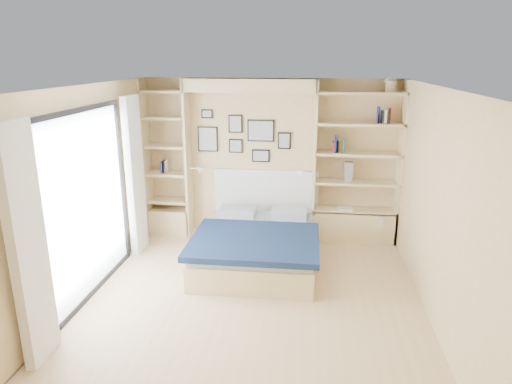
# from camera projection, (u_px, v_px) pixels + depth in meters

# --- Properties ---
(ground) EXTENTS (4.50, 4.50, 0.00)m
(ground) POSITION_uv_depth(u_px,v_px,m) (252.00, 300.00, 5.47)
(ground) COLOR tan
(ground) RESTS_ON ground
(room_shell) EXTENTS (4.50, 4.50, 4.50)m
(room_shell) POSITION_uv_depth(u_px,v_px,m) (239.00, 180.00, 6.66)
(room_shell) COLOR tan
(room_shell) RESTS_ON ground
(bed) EXTENTS (1.68, 2.23, 1.07)m
(bed) POSITION_uv_depth(u_px,v_px,m) (258.00, 245.00, 6.41)
(bed) COLOR beige
(bed) RESTS_ON ground
(photo_gallery) EXTENTS (1.48, 0.02, 0.82)m
(photo_gallery) POSITION_uv_depth(u_px,v_px,m) (242.00, 136.00, 7.18)
(photo_gallery) COLOR black
(photo_gallery) RESTS_ON ground
(reading_lamps) EXTENTS (1.92, 0.12, 0.15)m
(reading_lamps) POSITION_uv_depth(u_px,v_px,m) (250.00, 171.00, 7.10)
(reading_lamps) COLOR silver
(reading_lamps) RESTS_ON ground
(shelf_decor) EXTENTS (3.57, 0.23, 2.03)m
(shelf_decor) POSITION_uv_depth(u_px,v_px,m) (343.00, 134.00, 6.83)
(shelf_decor) COLOR #A51E1E
(shelf_decor) RESTS_ON ground
(deck_chair) EXTENTS (0.67, 0.92, 0.84)m
(deck_chair) POSITION_uv_depth(u_px,v_px,m) (12.00, 268.00, 5.41)
(deck_chair) COLOR tan
(deck_chair) RESTS_ON ground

